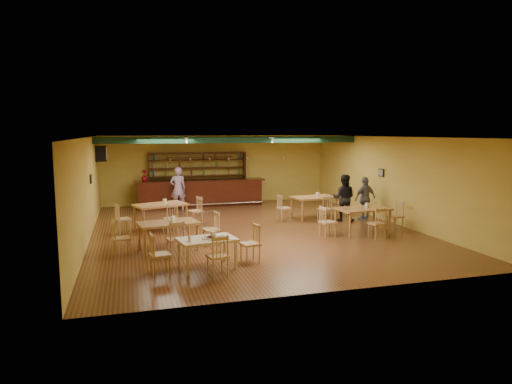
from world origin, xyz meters
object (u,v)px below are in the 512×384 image
object	(u,v)px
dining_table_b	(314,207)
patron_right_a	(344,198)
patron_bar	(178,189)
bar_counter	(200,193)
dining_table_a	(161,216)
dining_table_c	(168,236)
dining_table_d	(362,221)
near_table	(207,253)

from	to	relation	value
dining_table_b	patron_right_a	size ratio (longest dim) A/B	0.96
dining_table_b	patron_bar	size ratio (longest dim) A/B	0.91
bar_counter	patron_bar	bearing A→B (deg)	-141.44
bar_counter	dining_table_a	distance (m)	4.59
dining_table_c	patron_bar	size ratio (longest dim) A/B	0.87
patron_right_a	dining_table_a	bearing A→B (deg)	27.07
dining_table_b	dining_table_d	bearing A→B (deg)	-88.83
dining_table_d	near_table	size ratio (longest dim) A/B	1.23
dining_table_a	dining_table_c	size ratio (longest dim) A/B	1.06
bar_counter	patron_right_a	world-z (taller)	patron_right_a
dining_table_b	near_table	world-z (taller)	dining_table_b
dining_table_a	patron_bar	size ratio (longest dim) A/B	0.92
dining_table_c	patron_bar	xyz separation A→B (m)	(0.93, 6.20, 0.50)
dining_table_b	patron_right_a	distance (m)	1.21
patron_bar	patron_right_a	world-z (taller)	patron_bar
dining_table_a	patron_bar	bearing A→B (deg)	55.03
dining_table_c	patron_right_a	xyz separation A→B (m)	(6.38, 2.39, 0.45)
dining_table_c	patron_right_a	size ratio (longest dim) A/B	0.92
patron_right_a	patron_bar	bearing A→B (deg)	-3.53
bar_counter	dining_table_d	bearing A→B (deg)	-58.44
dining_table_b	dining_table_c	distance (m)	6.43
dining_table_d	near_table	xyz separation A→B (m)	(-5.30, -2.28, -0.05)
dining_table_c	near_table	world-z (taller)	dining_table_c
dining_table_a	dining_table_b	bearing A→B (deg)	-16.18
bar_counter	dining_table_b	size ratio (longest dim) A/B	3.45
near_table	dining_table_c	bearing A→B (deg)	101.43
dining_table_b	near_table	bearing A→B (deg)	-141.86
patron_bar	dining_table_b	bearing A→B (deg)	142.39
dining_table_d	near_table	bearing A→B (deg)	-162.73
dining_table_d	patron_bar	xyz separation A→B (m)	(-5.10, 5.79, 0.48)
bar_counter	dining_table_b	distance (m)	5.27
patron_bar	bar_counter	bearing A→B (deg)	-146.10
dining_table_b	near_table	size ratio (longest dim) A/B	1.22
near_table	patron_bar	world-z (taller)	patron_bar
dining_table_a	near_table	world-z (taller)	dining_table_a
dining_table_a	dining_table_b	size ratio (longest dim) A/B	1.02
dining_table_c	patron_bar	distance (m)	6.29
dining_table_d	patron_bar	world-z (taller)	patron_bar
dining_table_d	patron_right_a	distance (m)	2.06
dining_table_b	patron_bar	bearing A→B (deg)	138.91
bar_counter	dining_table_b	bearing A→B (deg)	-46.74
dining_table_d	near_table	distance (m)	5.77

